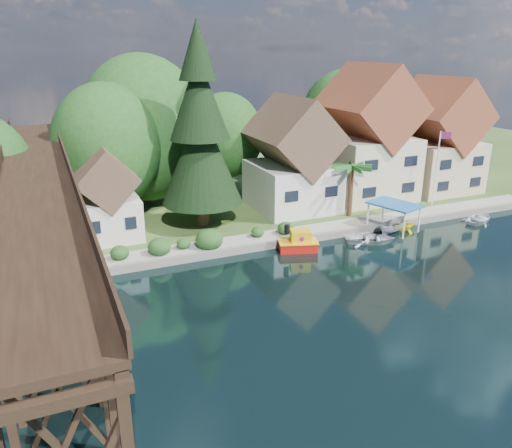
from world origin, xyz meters
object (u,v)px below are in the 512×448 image
Objects in this scene: boat_canopy at (393,220)px; tugboat at (298,243)px; trestle_bridge at (42,225)px; house_right at (437,143)px; house_center at (367,142)px; house_left at (292,162)px; boat_white_a at (370,238)px; conifer at (200,132)px; shed at (107,200)px; boat_white_b at (480,218)px; boat_yellow at (404,224)px; flagpole at (439,161)px; palm_tree at (352,169)px.

tugboat is at bearing -177.89° from boat_canopy.
house_right reaches higher than trestle_bridge.
trestle_bridge is at bearing -160.51° from house_center.
boat_white_a is (2.34, -10.14, -4.70)m from house_left.
boat_white_a is (-15.66, -10.14, -5.33)m from house_right.
house_center is at bearing 6.11° from conifer.
shed is 2.19× the size of boat_white_b.
house_center reaches higher than boat_white_a.
shed is 22.36m from boat_white_a.
house_center is 11.31m from boat_canopy.
conifer is (-9.75, -1.51, 3.80)m from house_left.
house_center is at bearing 70.13° from boat_canopy.
house_left is at bearing 45.82° from boat_yellow.
boat_white_b is at bearing -5.03° from boat_canopy.
shed is at bearing 58.99° from boat_white_b.
boat_white_a is 1.71× the size of boat_yellow.
house_left is at bearing 40.26° from boat_white_b.
shed is 3.15× the size of boat_yellow.
house_right reaches higher than shed.
flagpole is 1.78× the size of boat_white_a.
palm_tree is at bearing 30.86° from tugboat.
house_center is 3.90× the size of tugboat.
house_right is 0.71× the size of conifer.
boat_yellow reaches higher than boat_white_b.
palm_tree is at bearing -135.60° from house_center.
trestle_bridge is 25.82m from boat_white_a.
conifer reaches higher than tugboat.
trestle_bridge is 10.69m from shed.
palm_tree is 10.31m from tugboat.
house_right reaches higher than flagpole.
palm_tree reaches higher than boat_white_b.
tugboat is at bearing 71.52° from boat_white_b.
conifer is at bearing -0.05° from shed.
boat_white_a is at bearing -147.07° from house_right.
boat_canopy is at bearing 2.11° from tugboat.
house_right reaches higher than boat_white_b.
boat_white_a is 0.86× the size of boat_canopy.
trestle_bridge reaches higher than palm_tree.
boat_white_a is at bearing -76.98° from house_left.
house_left reaches higher than boat_yellow.
trestle_bridge is 8.87× the size of boat_canopy.
boat_yellow is at bearing -48.75° from boat_white_a.
flagpole is at bearing -6.55° from shed.
tugboat is (5.64, -7.78, -8.25)m from conifer.
house_center reaches higher than boat_canopy.
palm_tree is at bearing 48.04° from boat_white_b.
house_center is 17.33m from tugboat.
house_right is 11.51m from boat_white_b.
house_right is 3.50× the size of tugboat.
house_center reaches higher than boat_yellow.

